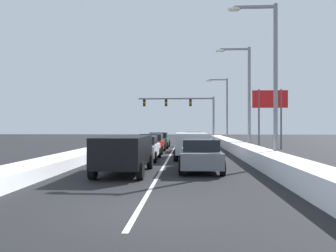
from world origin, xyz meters
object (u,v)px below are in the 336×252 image
(suv_silver_right_lane_second, at_px, (191,143))
(sedan_charcoal_right_lane_third, at_px, (190,142))
(sedan_maroon_right_lane_fourth, at_px, (193,139))
(sedan_white_center_lane_second, at_px, (143,148))
(street_lamp_right_mid, at_px, (244,90))
(suv_black_center_lane_nearest, at_px, (124,151))
(traffic_light_gantry, at_px, (187,107))
(street_lamp_right_near, at_px, (269,70))
(roadside_sign_right, at_px, (270,105))
(street_lamp_right_far, at_px, (224,104))
(sedan_red_center_lane_third, at_px, (152,143))
(sedan_green_center_lane_fourth, at_px, (159,140))
(sedan_gray_right_lane_nearest, at_px, (200,155))

(suv_silver_right_lane_second, relative_size, sedan_charcoal_right_lane_third, 1.09)
(suv_silver_right_lane_second, height_order, sedan_maroon_right_lane_fourth, suv_silver_right_lane_second)
(sedan_white_center_lane_second, height_order, street_lamp_right_mid, street_lamp_right_mid)
(suv_black_center_lane_nearest, distance_m, sedan_white_center_lane_second, 5.87)
(traffic_light_gantry, distance_m, street_lamp_right_near, 28.48)
(sedan_charcoal_right_lane_third, relative_size, street_lamp_right_near, 0.52)
(roadside_sign_right, bearing_deg, suv_silver_right_lane_second, -128.79)
(traffic_light_gantry, bearing_deg, suv_silver_right_lane_second, -89.22)
(street_lamp_right_mid, bearing_deg, street_lamp_right_far, 89.49)
(sedan_maroon_right_lane_fourth, distance_m, roadside_sign_right, 8.50)
(sedan_maroon_right_lane_fourth, height_order, traffic_light_gantry, traffic_light_gantry)
(sedan_maroon_right_lane_fourth, bearing_deg, sedan_red_center_lane_third, -112.70)
(sedan_maroon_right_lane_fourth, distance_m, sedan_green_center_lane_fourth, 4.11)
(sedan_charcoal_right_lane_third, distance_m, suv_black_center_lane_nearest, 13.55)
(street_lamp_right_mid, bearing_deg, sedan_maroon_right_lane_fourth, 112.22)
(sedan_white_center_lane_second, height_order, roadside_sign_right, roadside_sign_right)
(street_lamp_right_near, relative_size, roadside_sign_right, 1.57)
(sedan_red_center_lane_third, height_order, sedan_green_center_lane_fourth, same)
(sedan_white_center_lane_second, relative_size, street_lamp_right_mid, 0.55)
(sedan_gray_right_lane_nearest, distance_m, street_lamp_right_mid, 10.98)
(sedan_maroon_right_lane_fourth, xyz_separation_m, sedan_white_center_lane_second, (-3.40, -13.80, 0.00))
(street_lamp_right_near, distance_m, street_lamp_right_mid, 7.51)
(suv_black_center_lane_nearest, bearing_deg, sedan_charcoal_right_lane_third, 76.97)
(sedan_maroon_right_lane_fourth, bearing_deg, suv_black_center_lane_nearest, -99.93)
(suv_silver_right_lane_second, height_order, street_lamp_right_far, street_lamp_right_far)
(sedan_charcoal_right_lane_third, distance_m, traffic_light_gantry, 18.48)
(street_lamp_right_mid, bearing_deg, sedan_red_center_lane_third, 173.39)
(sedan_gray_right_lane_nearest, height_order, sedan_maroon_right_lane_fourth, same)
(street_lamp_right_far, bearing_deg, suv_black_center_lane_nearest, -105.85)
(sedan_green_center_lane_fourth, relative_size, traffic_light_gantry, 0.42)
(suv_silver_right_lane_second, relative_size, suv_black_center_lane_nearest, 1.00)
(sedan_maroon_right_lane_fourth, height_order, sedan_red_center_lane_third, same)
(suv_silver_right_lane_second, distance_m, roadside_sign_right, 12.03)
(sedan_green_center_lane_fourth, bearing_deg, sedan_gray_right_lane_nearest, -78.24)
(sedan_charcoal_right_lane_third, bearing_deg, street_lamp_right_far, 71.23)
(sedan_white_center_lane_second, xyz_separation_m, sedan_red_center_lane_third, (-0.04, 5.57, 0.00))
(roadside_sign_right, bearing_deg, street_lamp_right_far, 107.82)
(sedan_maroon_right_lane_fourth, relative_size, sedan_red_center_lane_third, 1.00)
(traffic_light_gantry, bearing_deg, sedan_charcoal_right_lane_third, -89.03)
(sedan_gray_right_lane_nearest, xyz_separation_m, street_lamp_right_far, (3.84, 24.50, 3.99))
(suv_black_center_lane_nearest, bearing_deg, sedan_maroon_right_lane_fourth, 80.07)
(sedan_charcoal_right_lane_third, height_order, roadside_sign_right, roadside_sign_right)
(street_lamp_right_far, bearing_deg, traffic_light_gantry, 128.87)
(suv_silver_right_lane_second, height_order, sedan_red_center_lane_third, suv_silver_right_lane_second)
(traffic_light_gantry, xyz_separation_m, street_lamp_right_far, (4.53, -5.62, 0.03))
(sedan_charcoal_right_lane_third, relative_size, sedan_red_center_lane_third, 1.00)
(sedan_red_center_lane_third, height_order, traffic_light_gantry, traffic_light_gantry)
(sedan_red_center_lane_third, distance_m, traffic_light_gantry, 20.38)
(sedan_white_center_lane_second, xyz_separation_m, roadside_sign_right, (10.33, 10.11, 3.25))
(sedan_red_center_lane_third, xyz_separation_m, traffic_light_gantry, (2.75, 19.81, 3.96))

